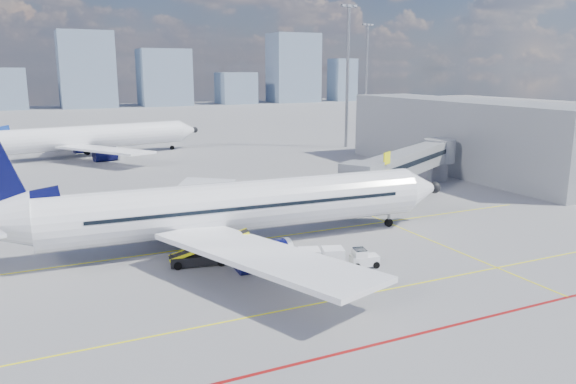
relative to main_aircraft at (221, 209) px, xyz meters
name	(u,v)px	position (x,y,z in m)	size (l,w,h in m)	color
ground	(289,271)	(2.65, -7.33, -3.22)	(420.00, 420.00, 0.00)	gray
apron_markings	(307,291)	(2.07, -11.24, -3.21)	(90.00, 35.12, 0.01)	#FFFC0D
jet_bridge	(410,162)	(26.15, 9.58, 0.52)	(23.55, 15.78, 6.30)	gray
terminal_block	(465,136)	(42.59, 18.67, 1.78)	(10.00, 42.00, 10.00)	gray
floodlight_mast_ne	(347,73)	(40.65, 47.66, 10.37)	(3.20, 0.61, 25.45)	gray
floodlight_mast_far	(366,72)	(67.65, 82.66, 10.37)	(3.20, 0.61, 25.45)	gray
distant_skyline	(75,75)	(5.61, 182.67, 8.81)	(250.85, 15.69, 29.17)	gray
main_aircraft	(221,209)	(0.00, 0.00, 0.00)	(42.16, 36.71, 12.29)	white
second_aircraft	(86,138)	(-4.56, 55.07, 0.00)	(39.54, 34.21, 11.61)	white
baggage_tug	(363,258)	(7.85, -8.94, -2.54)	(2.23, 1.64, 1.41)	white
cargo_dolly	(321,260)	(4.38, -8.87, -2.19)	(3.70, 2.49, 1.87)	black
belt_loader	(201,256)	(-2.75, -3.35, -2.59)	(6.07, 2.47, 2.43)	black
ramp_worker	(338,256)	(6.18, -8.19, -2.37)	(0.62, 0.41, 1.70)	#FCFF1A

